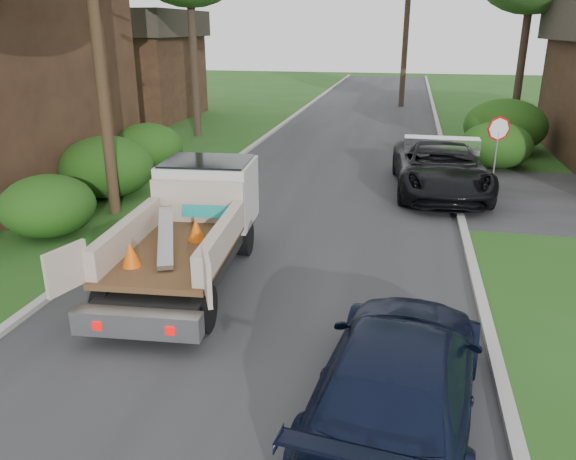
% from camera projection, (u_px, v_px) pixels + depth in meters
% --- Properties ---
extents(ground, '(120.00, 120.00, 0.00)m').
position_uv_depth(ground, '(256.00, 313.00, 10.35)').
color(ground, '#214A15').
rests_on(ground, ground).
extents(road, '(8.00, 90.00, 0.02)m').
position_uv_depth(road, '(330.00, 179.00, 19.55)').
color(road, '#28282B').
rests_on(road, ground).
extents(curb_left, '(0.20, 90.00, 0.12)m').
position_uv_depth(curb_left, '(218.00, 171.00, 20.33)').
color(curb_left, '#9E9E99').
rests_on(curb_left, ground).
extents(curb_right, '(0.20, 90.00, 0.12)m').
position_uv_depth(curb_right, '(452.00, 184.00, 18.73)').
color(curb_right, '#9E9E99').
rests_on(curb_right, ground).
extents(stop_sign, '(0.71, 0.32, 2.48)m').
position_uv_depth(stop_sign, '(497.00, 139.00, 17.01)').
color(stop_sign, slate).
rests_on(stop_sign, ground).
extents(utility_pole, '(2.42, 1.25, 10.00)m').
position_uv_depth(utility_pole, '(95.00, 19.00, 14.24)').
color(utility_pole, '#382619').
rests_on(utility_pole, ground).
extents(house_left_far, '(7.56, 7.56, 6.00)m').
position_uv_depth(house_left_far, '(127.00, 63.00, 32.18)').
color(house_left_far, '#331D15').
rests_on(house_left_far, ground).
extents(hedge_left_a, '(2.34, 2.34, 1.53)m').
position_uv_depth(hedge_left_a, '(48.00, 206.00, 14.05)').
color(hedge_left_a, '#133C0D').
rests_on(hedge_left_a, ground).
extents(hedge_left_b, '(2.86, 2.86, 1.87)m').
position_uv_depth(hedge_left_b, '(106.00, 167.00, 17.27)').
color(hedge_left_b, '#133C0D').
rests_on(hedge_left_b, ground).
extents(hedge_left_c, '(2.60, 2.60, 1.70)m').
position_uv_depth(hedge_left_c, '(147.00, 147.00, 20.58)').
color(hedge_left_c, '#133C0D').
rests_on(hedge_left_c, ground).
extents(hedge_right_a, '(2.60, 2.60, 1.70)m').
position_uv_depth(hedge_right_a, '(496.00, 145.00, 20.89)').
color(hedge_right_a, '#133C0D').
rests_on(hedge_right_a, ground).
extents(hedge_right_b, '(3.38, 3.38, 2.21)m').
position_uv_depth(hedge_right_b, '(505.00, 126.00, 23.43)').
color(hedge_right_b, '#133C0D').
rests_on(hedge_right_b, ground).
extents(flatbed_truck, '(2.79, 5.83, 2.15)m').
position_uv_depth(flatbed_truck, '(196.00, 216.00, 12.04)').
color(flatbed_truck, black).
rests_on(flatbed_truck, ground).
extents(black_pickup, '(3.15, 6.10, 1.65)m').
position_uv_depth(black_pickup, '(440.00, 167.00, 17.72)').
color(black_pickup, black).
rests_on(black_pickup, ground).
extents(navy_suv, '(2.58, 5.14, 1.43)m').
position_uv_depth(navy_suv, '(399.00, 374.00, 7.30)').
color(navy_suv, black).
rests_on(navy_suv, ground).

